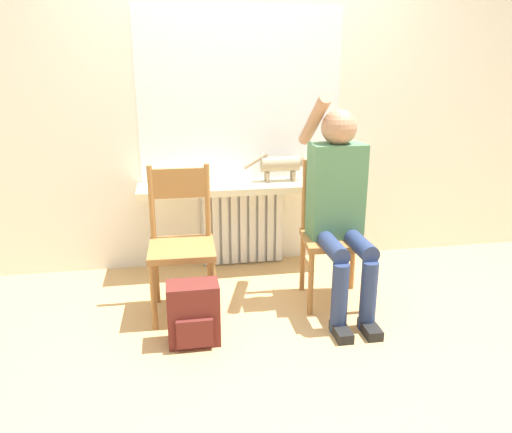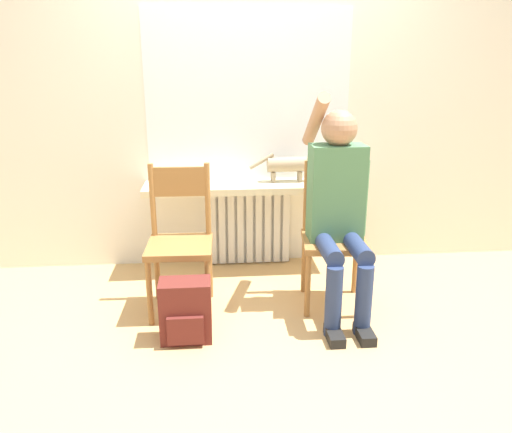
{
  "view_description": "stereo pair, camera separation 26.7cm",
  "coord_description": "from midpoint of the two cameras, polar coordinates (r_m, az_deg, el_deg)",
  "views": [
    {
      "loc": [
        -0.54,
        -2.55,
        1.57
      ],
      "look_at": [
        0.0,
        0.54,
        0.58
      ],
      "focal_mm": 35.0,
      "sensor_mm": 36.0,
      "label": 1
    },
    {
      "loc": [
        -0.28,
        -2.58,
        1.57
      ],
      "look_at": [
        0.0,
        0.54,
        0.58
      ],
      "focal_mm": 35.0,
      "sensor_mm": 36.0,
      "label": 2
    }
  ],
  "objects": [
    {
      "name": "radiator",
      "position": [
        3.94,
        1.15,
        -0.99
      ],
      "size": [
        0.65,
        0.08,
        0.63
      ],
      "color": "silver",
      "rests_on": "ground_plane"
    },
    {
      "name": "wall_with_window",
      "position": [
        3.82,
        1.12,
        14.25
      ],
      "size": [
        7.0,
        0.06,
        2.7
      ],
      "color": "white",
      "rests_on": "ground_plane"
    },
    {
      "name": "chair_right",
      "position": [
        3.31,
        11.18,
        -2.0
      ],
      "size": [
        0.45,
        0.45,
        0.94
      ],
      "rotation": [
        0.0,
        0.0,
        -0.12
      ],
      "color": "#9E6B38",
      "rests_on": "ground_plane"
    },
    {
      "name": "backpack",
      "position": [
        2.94,
        -5.42,
        -10.79
      ],
      "size": [
        0.29,
        0.2,
        0.37
      ],
      "color": "maroon",
      "rests_on": "ground_plane"
    },
    {
      "name": "window_glass",
      "position": [
        3.79,
        1.17,
        13.51
      ],
      "size": [
        1.51,
        0.01,
        1.24
      ],
      "color": "white",
      "rests_on": "windowsill"
    },
    {
      "name": "person",
      "position": [
        3.15,
        11.87,
        1.55
      ],
      "size": [
        0.36,
        0.96,
        1.39
      ],
      "color": "navy",
      "rests_on": "ground_plane"
    },
    {
      "name": "cat",
      "position": [
        3.78,
        5.85,
        5.9
      ],
      "size": [
        0.5,
        0.11,
        0.22
      ],
      "color": "#9E896B",
      "rests_on": "windowsill"
    },
    {
      "name": "windowsill",
      "position": [
        3.73,
        1.38,
        3.39
      ],
      "size": [
        1.58,
        0.34,
        0.05
      ],
      "color": "beige",
      "rests_on": "radiator"
    },
    {
      "name": "chair_left",
      "position": [
        3.19,
        -6.32,
        -2.56
      ],
      "size": [
        0.42,
        0.42,
        0.94
      ],
      "rotation": [
        0.0,
        0.0,
        -0.03
      ],
      "color": "#9E6B38",
      "rests_on": "ground_plane"
    },
    {
      "name": "ground_plane",
      "position": [
        3.03,
        3.51,
        -13.66
      ],
      "size": [
        12.0,
        12.0,
        0.0
      ],
      "primitive_type": "plane",
      "color": "tan"
    }
  ]
}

